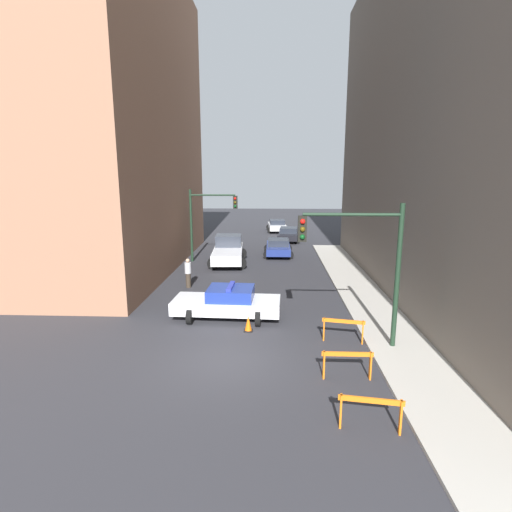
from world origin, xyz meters
TOP-DOWN VIEW (x-y plane):
  - ground_plane at (0.00, 0.00)m, footprint 120.00×120.00m
  - sidewalk_right at (6.20, 0.00)m, footprint 2.40×44.00m
  - building_corner_left at (-12.00, 14.00)m, footprint 14.00×20.00m
  - traffic_light_near at (4.73, 1.16)m, footprint 3.64×0.35m
  - traffic_light_far at (-3.30, 15.58)m, footprint 3.44×0.35m
  - police_car at (-0.49, 4.06)m, footprint 4.77×2.49m
  - white_truck at (-1.70, 15.14)m, footprint 2.86×5.51m
  - parked_car_near at (1.91, 17.96)m, footprint 2.28×4.30m
  - parked_car_mid at (2.97, 24.74)m, footprint 2.54×4.45m
  - parked_car_far at (1.94, 31.05)m, footprint 2.45×4.40m
  - pedestrian_crossing at (-3.25, 8.78)m, footprint 0.49×0.49m
  - barrier_front at (3.93, -3.70)m, footprint 1.59×0.37m
  - barrier_mid at (3.82, -1.13)m, footprint 1.60×0.16m
  - barrier_back at (4.18, 1.68)m, footprint 1.58×0.44m
  - traffic_cone at (0.51, 2.59)m, footprint 0.36×0.36m

SIDE VIEW (x-z plane):
  - ground_plane at x=0.00m, z-range 0.00..0.00m
  - sidewalk_right at x=6.20m, z-range 0.00..0.12m
  - traffic_cone at x=0.51m, z-range -0.01..0.65m
  - barrier_front at x=3.93m, z-range 0.17..1.07m
  - barrier_mid at x=3.82m, z-range 0.17..1.07m
  - barrier_back at x=4.18m, z-range 0.17..1.07m
  - parked_car_near at x=1.91m, z-range 0.02..1.33m
  - parked_car_mid at x=2.97m, z-range 0.02..1.33m
  - parked_car_far at x=1.94m, z-range 0.02..1.33m
  - police_car at x=-0.49m, z-range -0.04..1.48m
  - pedestrian_crossing at x=-3.25m, z-range 0.03..1.69m
  - white_truck at x=-1.70m, z-range -0.04..1.86m
  - traffic_light_far at x=-3.30m, z-range 0.80..6.00m
  - traffic_light_near at x=4.73m, z-range 0.93..6.13m
  - building_corner_left at x=-12.00m, z-range 0.00..19.71m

